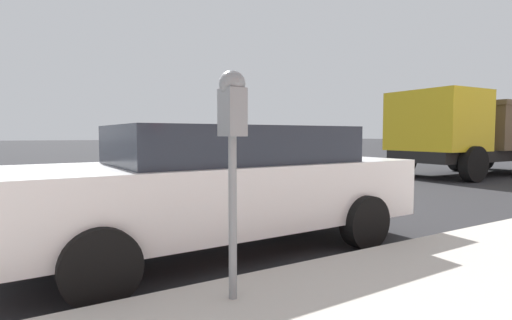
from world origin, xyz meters
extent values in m
plane|color=#2B2B2D|center=(0.00, 0.00, 0.00)|extent=(220.00, 220.00, 0.00)
cylinder|color=gray|center=(-2.60, 0.85, 0.76)|extent=(0.06, 0.06, 1.18)
cube|color=gray|center=(-2.60, 0.85, 1.52)|extent=(0.20, 0.14, 0.34)
sphere|color=gray|center=(-2.60, 0.85, 1.72)|extent=(0.19, 0.19, 0.19)
cube|color=#B21919|center=(-2.50, 0.85, 1.48)|extent=(0.01, 0.11, 0.12)
cube|color=black|center=(-2.50, 0.85, 1.59)|extent=(0.01, 0.10, 0.08)
cube|color=silver|center=(-0.94, 0.15, 0.68)|extent=(1.87, 4.89, 0.72)
cube|color=#232833|center=(-0.94, -0.04, 1.25)|extent=(1.61, 2.75, 0.43)
cylinder|color=black|center=(-1.85, 1.63, 0.32)|extent=(0.24, 0.65, 0.64)
cylinder|color=black|center=(-0.10, 1.68, 0.32)|extent=(0.24, 0.65, 0.64)
cylinder|color=black|center=(-1.78, -1.37, 0.32)|extent=(0.24, 0.65, 0.64)
cylinder|color=black|center=(-0.03, -1.33, 0.32)|extent=(0.24, 0.65, 0.64)
cube|color=black|center=(2.57, -11.50, 0.70)|extent=(2.24, 6.85, 0.35)
cube|color=gold|center=(2.62, -9.11, 1.79)|extent=(2.51, 2.10, 1.84)
cube|color=brown|center=(2.54, -12.79, 1.58)|extent=(2.55, 4.28, 1.42)
cube|color=brown|center=(2.54, -12.79, 2.37)|extent=(2.65, 4.38, 0.16)
cylinder|color=black|center=(1.39, -9.09, 0.52)|extent=(0.32, 1.05, 1.04)
cylinder|color=black|center=(3.85, -9.14, 0.52)|extent=(0.32, 1.05, 1.04)
cylinder|color=black|center=(3.78, -12.21, 0.52)|extent=(0.32, 1.05, 1.04)
cylinder|color=black|center=(3.75, -13.91, 0.52)|extent=(0.32, 1.05, 1.04)
camera|label=1|loc=(-5.13, 2.18, 1.36)|focal=28.00mm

